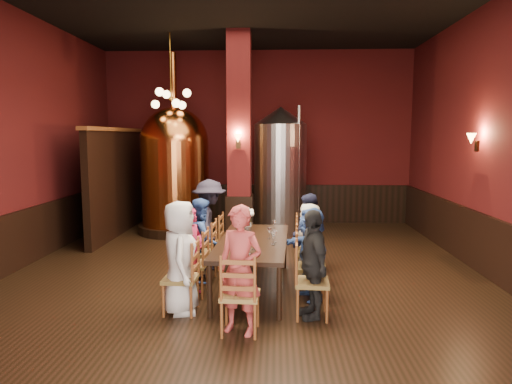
{
  "coord_description": "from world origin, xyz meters",
  "views": [
    {
      "loc": [
        0.5,
        -7.12,
        2.29
      ],
      "look_at": [
        0.18,
        0.2,
        1.39
      ],
      "focal_mm": 32.0,
      "sensor_mm": 36.0,
      "label": 1
    }
  ],
  "objects_px": {
    "copper_kettle": "(175,168)",
    "steel_vessel": "(280,170)",
    "person_2": "(202,240)",
    "rose_vase": "(248,215)",
    "dining_table": "(253,244)",
    "person_0": "(180,257)",
    "person_1": "(192,251)"
  },
  "relations": [
    {
      "from": "person_0",
      "to": "person_2",
      "type": "bearing_deg",
      "value": -12.73
    },
    {
      "from": "copper_kettle",
      "to": "rose_vase",
      "type": "distance_m",
      "value": 3.85
    },
    {
      "from": "dining_table",
      "to": "person_2",
      "type": "bearing_deg",
      "value": 158.78
    },
    {
      "from": "person_2",
      "to": "steel_vessel",
      "type": "xyz_separation_m",
      "value": [
        1.27,
        3.81,
        0.82
      ]
    },
    {
      "from": "dining_table",
      "to": "person_2",
      "type": "relative_size",
      "value": 1.84
    },
    {
      "from": "person_0",
      "to": "steel_vessel",
      "type": "xyz_separation_m",
      "value": [
        1.33,
        5.14,
        0.75
      ]
    },
    {
      "from": "dining_table",
      "to": "person_0",
      "type": "relative_size",
      "value": 1.66
    },
    {
      "from": "dining_table",
      "to": "copper_kettle",
      "type": "bearing_deg",
      "value": 119.66
    },
    {
      "from": "dining_table",
      "to": "copper_kettle",
      "type": "xyz_separation_m",
      "value": [
        -2.05,
        4.01,
        0.84
      ]
    },
    {
      "from": "dining_table",
      "to": "person_0",
      "type": "xyz_separation_m",
      "value": [
        -0.89,
        -0.96,
        0.05
      ]
    },
    {
      "from": "dining_table",
      "to": "copper_kettle",
      "type": "height_order",
      "value": "copper_kettle"
    },
    {
      "from": "person_2",
      "to": "copper_kettle",
      "type": "xyz_separation_m",
      "value": [
        -1.22,
        3.64,
        0.87
      ]
    },
    {
      "from": "steel_vessel",
      "to": "rose_vase",
      "type": "distance_m",
      "value": 3.54
    },
    {
      "from": "person_1",
      "to": "rose_vase",
      "type": "height_order",
      "value": "person_1"
    },
    {
      "from": "dining_table",
      "to": "rose_vase",
      "type": "distance_m",
      "value": 0.79
    },
    {
      "from": "person_2",
      "to": "rose_vase",
      "type": "relative_size",
      "value": 3.45
    },
    {
      "from": "person_0",
      "to": "rose_vase",
      "type": "distance_m",
      "value": 1.87
    },
    {
      "from": "steel_vessel",
      "to": "person_0",
      "type": "bearing_deg",
      "value": -104.55
    },
    {
      "from": "copper_kettle",
      "to": "person_1",
      "type": "bearing_deg",
      "value": -74.6
    },
    {
      "from": "dining_table",
      "to": "person_0",
      "type": "bearing_deg",
      "value": -130.36
    },
    {
      "from": "dining_table",
      "to": "person_1",
      "type": "xyz_separation_m",
      "value": [
        -0.86,
        -0.29,
        -0.05
      ]
    },
    {
      "from": "person_1",
      "to": "steel_vessel",
      "type": "bearing_deg",
      "value": 1.75
    },
    {
      "from": "copper_kettle",
      "to": "steel_vessel",
      "type": "bearing_deg",
      "value": 3.77
    },
    {
      "from": "copper_kettle",
      "to": "steel_vessel",
      "type": "distance_m",
      "value": 2.49
    },
    {
      "from": "person_2",
      "to": "copper_kettle",
      "type": "relative_size",
      "value": 0.32
    },
    {
      "from": "person_2",
      "to": "steel_vessel",
      "type": "distance_m",
      "value": 4.1
    },
    {
      "from": "person_2",
      "to": "rose_vase",
      "type": "distance_m",
      "value": 0.86
    },
    {
      "from": "dining_table",
      "to": "rose_vase",
      "type": "bearing_deg",
      "value": 102.13
    },
    {
      "from": "rose_vase",
      "to": "dining_table",
      "type": "bearing_deg",
      "value": -80.48
    },
    {
      "from": "copper_kettle",
      "to": "rose_vase",
      "type": "relative_size",
      "value": 10.9
    },
    {
      "from": "person_0",
      "to": "person_2",
      "type": "xyz_separation_m",
      "value": [
        0.06,
        1.33,
        -0.07
      ]
    },
    {
      "from": "person_1",
      "to": "rose_vase",
      "type": "bearing_deg",
      "value": -18.31
    }
  ]
}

